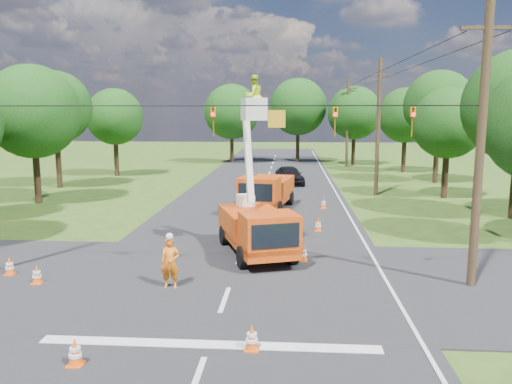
# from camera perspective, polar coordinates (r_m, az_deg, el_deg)

# --- Properties ---
(ground) EXTENTS (140.00, 140.00, 0.00)m
(ground) POSITION_cam_1_polar(r_m,az_deg,el_deg) (35.94, 0.55, -0.67)
(ground) COLOR #2D4D17
(ground) RESTS_ON ground
(road_main) EXTENTS (12.00, 100.00, 0.06)m
(road_main) POSITION_cam_1_polar(r_m,az_deg,el_deg) (35.94, 0.55, -0.67)
(road_main) COLOR black
(road_main) RESTS_ON ground
(road_cross) EXTENTS (56.00, 10.00, 0.07)m
(road_cross) POSITION_cam_1_polar(r_m,az_deg,el_deg) (18.51, -2.78, -10.07)
(road_cross) COLOR black
(road_cross) RESTS_ON ground
(stop_bar) EXTENTS (9.00, 0.45, 0.02)m
(stop_bar) POSITION_cam_1_polar(r_m,az_deg,el_deg) (13.74, -5.41, -17.13)
(stop_bar) COLOR silver
(stop_bar) RESTS_ON ground
(edge_line) EXTENTS (0.12, 90.00, 0.02)m
(edge_line) POSITION_cam_1_polar(r_m,az_deg,el_deg) (36.05, 9.48, -0.76)
(edge_line) COLOR silver
(edge_line) RESTS_ON ground
(bucket_truck) EXTENTS (3.91, 6.24, 7.62)m
(bucket_truck) POSITION_cam_1_polar(r_m,az_deg,el_deg) (21.25, 0.07, -2.99)
(bucket_truck) COLOR #EA4D10
(bucket_truck) RESTS_ON ground
(second_truck) EXTENTS (3.38, 6.58, 2.35)m
(second_truck) POSITION_cam_1_polar(r_m,az_deg,el_deg) (31.00, 1.21, 0.06)
(second_truck) COLOR #EA4D10
(second_truck) RESTS_ON ground
(ground_worker) EXTENTS (0.69, 0.48, 1.83)m
(ground_worker) POSITION_cam_1_polar(r_m,az_deg,el_deg) (17.69, -9.78, -7.99)
(ground_worker) COLOR orange
(ground_worker) RESTS_ON ground
(distant_car) EXTENTS (2.89, 4.91, 1.57)m
(distant_car) POSITION_cam_1_polar(r_m,az_deg,el_deg) (42.93, 3.85, 1.95)
(distant_car) COLOR black
(distant_car) RESTS_ON ground
(traffic_cone_0) EXTENTS (0.38, 0.38, 0.71)m
(traffic_cone_0) POSITION_cam_1_polar(r_m,az_deg,el_deg) (13.33, -19.97, -16.82)
(traffic_cone_0) COLOR #FD550D
(traffic_cone_0) RESTS_ON ground
(traffic_cone_1) EXTENTS (0.38, 0.38, 0.71)m
(traffic_cone_1) POSITION_cam_1_polar(r_m,az_deg,el_deg) (13.30, -0.48, -16.31)
(traffic_cone_1) COLOR #FD550D
(traffic_cone_1) RESTS_ON ground
(traffic_cone_2) EXTENTS (0.38, 0.38, 0.71)m
(traffic_cone_2) POSITION_cam_1_polar(r_m,az_deg,el_deg) (24.05, 4.44, -4.69)
(traffic_cone_2) COLOR #FD550D
(traffic_cone_2) RESTS_ON ground
(traffic_cone_3) EXTENTS (0.38, 0.38, 0.71)m
(traffic_cone_3) POSITION_cam_1_polar(r_m,az_deg,el_deg) (25.91, 7.11, -3.74)
(traffic_cone_3) COLOR #FD550D
(traffic_cone_3) RESTS_ON ground
(traffic_cone_4) EXTENTS (0.38, 0.38, 0.71)m
(traffic_cone_4) POSITION_cam_1_polar(r_m,az_deg,el_deg) (19.63, -23.76, -8.62)
(traffic_cone_4) COLOR #FD550D
(traffic_cone_4) RESTS_ON ground
(traffic_cone_5) EXTENTS (0.38, 0.38, 0.71)m
(traffic_cone_5) POSITION_cam_1_polar(r_m,az_deg,el_deg) (21.09, -26.34, -7.59)
(traffic_cone_5) COLOR #FD550D
(traffic_cone_5) RESTS_ON ground
(traffic_cone_7) EXTENTS (0.38, 0.38, 0.71)m
(traffic_cone_7) POSITION_cam_1_polar(r_m,az_deg,el_deg) (32.11, 7.72, -1.27)
(traffic_cone_7) COLOR #FD550D
(traffic_cone_7) RESTS_ON ground
(traffic_cone_8) EXTENTS (0.38, 0.38, 0.71)m
(traffic_cone_8) POSITION_cam_1_polar(r_m,az_deg,el_deg) (20.74, 5.45, -6.95)
(traffic_cone_8) COLOR #FD550D
(traffic_cone_8) RESTS_ON ground
(pole_right_near) EXTENTS (1.80, 0.30, 10.00)m
(pole_right_near) POSITION_cam_1_polar(r_m,az_deg,el_deg) (18.54, 24.30, 5.31)
(pole_right_near) COLOR #4C3823
(pole_right_near) RESTS_ON ground
(pole_right_mid) EXTENTS (1.80, 0.30, 10.00)m
(pole_right_mid) POSITION_cam_1_polar(r_m,az_deg,el_deg) (37.93, 13.79, 7.34)
(pole_right_mid) COLOR #4C3823
(pole_right_mid) RESTS_ON ground
(pole_right_far) EXTENTS (1.80, 0.30, 10.00)m
(pole_right_far) POSITION_cam_1_polar(r_m,az_deg,el_deg) (57.73, 10.41, 7.94)
(pole_right_far) COLOR #4C3823
(pole_right_far) RESTS_ON ground
(signal_span) EXTENTS (18.00, 0.29, 1.07)m
(signal_span) POSITION_cam_1_polar(r_m,az_deg,el_deg) (17.36, 4.46, 8.43)
(signal_span) COLOR black
(signal_span) RESTS_ON ground
(tree_left_d) EXTENTS (6.20, 6.20, 9.24)m
(tree_left_d) POSITION_cam_1_polar(r_m,az_deg,el_deg) (36.59, -24.17, 8.36)
(tree_left_d) COLOR #382616
(tree_left_d) RESTS_ON ground
(tree_left_e) EXTENTS (5.80, 5.80, 9.41)m
(tree_left_e) POSITION_cam_1_polar(r_m,az_deg,el_deg) (43.66, -21.98, 8.95)
(tree_left_e) COLOR #382616
(tree_left_e) RESTS_ON ground
(tree_left_f) EXTENTS (5.40, 5.40, 8.40)m
(tree_left_f) POSITION_cam_1_polar(r_m,az_deg,el_deg) (50.28, -15.86, 8.27)
(tree_left_f) COLOR #382616
(tree_left_f) RESTS_ON ground
(tree_right_c) EXTENTS (5.00, 5.00, 7.83)m
(tree_right_c) POSITION_cam_1_polar(r_m,az_deg,el_deg) (38.04, 21.11, 7.31)
(tree_right_c) COLOR #382616
(tree_right_c) RESTS_ON ground
(tree_right_d) EXTENTS (6.00, 6.00, 9.70)m
(tree_right_d) POSITION_cam_1_polar(r_m,az_deg,el_deg) (46.16, 20.20, 9.25)
(tree_right_d) COLOR #382616
(tree_right_d) RESTS_ON ground
(tree_right_e) EXTENTS (5.60, 5.60, 8.63)m
(tree_right_e) POSITION_cam_1_polar(r_m,az_deg,el_deg) (53.66, 16.73, 8.39)
(tree_right_e) COLOR #382616
(tree_right_e) RESTS_ON ground
(tree_far_a) EXTENTS (6.60, 6.60, 9.50)m
(tree_far_a) POSITION_cam_1_polar(r_m,az_deg,el_deg) (60.78, -2.80, 9.14)
(tree_far_a) COLOR #382616
(tree_far_a) RESTS_ON ground
(tree_far_b) EXTENTS (7.00, 7.00, 10.32)m
(tree_far_b) POSITION_cam_1_polar(r_m,az_deg,el_deg) (62.38, 4.84, 9.68)
(tree_far_b) COLOR #382616
(tree_far_b) RESTS_ON ground
(tree_far_c) EXTENTS (6.20, 6.20, 9.18)m
(tree_far_c) POSITION_cam_1_polar(r_m,az_deg,el_deg) (59.83, 11.19, 8.86)
(tree_far_c) COLOR #382616
(tree_far_c) RESTS_ON ground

